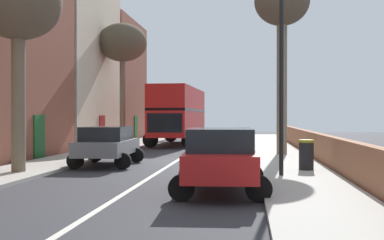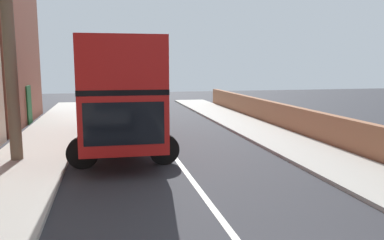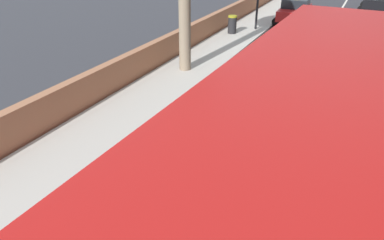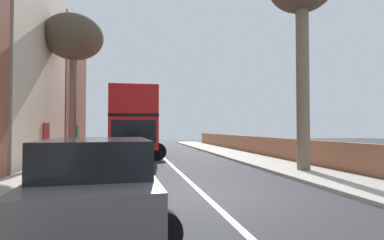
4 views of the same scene
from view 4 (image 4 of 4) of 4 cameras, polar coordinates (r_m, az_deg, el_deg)
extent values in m
plane|color=#333338|center=(8.19, 2.47, -14.32)|extent=(84.00, 84.00, 0.00)
cube|color=silver|center=(8.19, 2.47, -14.29)|extent=(0.16, 54.00, 0.01)
cube|color=#B2ADA3|center=(8.49, -32.64, -13.18)|extent=(2.60, 60.00, 0.12)
cube|color=#B2ADA3|center=(10.47, 30.04, -10.98)|extent=(2.60, 60.00, 0.12)
cube|color=beige|center=(18.92, -32.00, 9.61)|extent=(4.00, 9.22, 10.82)
cube|color=maroon|center=(17.96, -26.13, -3.87)|extent=(0.08, 1.10, 2.10)
cube|color=brown|center=(27.96, -25.04, 5.46)|extent=(4.00, 9.22, 10.37)
cube|color=#194C23|center=(27.35, -21.00, -3.11)|extent=(0.08, 1.10, 2.10)
cube|color=red|center=(20.36, -10.79, -2.32)|extent=(2.77, 10.42, 1.70)
cube|color=black|center=(20.37, -10.78, 0.30)|extent=(2.79, 10.31, 0.16)
cube|color=red|center=(20.41, -10.77, 2.63)|extent=(2.77, 10.42, 1.50)
cube|color=black|center=(15.20, -11.09, -2.23)|extent=(2.20, 0.12, 1.19)
cylinder|color=black|center=(16.91, -6.63, -6.04)|extent=(1.01, 0.33, 1.00)
cylinder|color=black|center=(16.96, -15.35, -5.98)|extent=(1.01, 0.33, 1.00)
cylinder|color=black|center=(23.93, -7.60, -4.74)|extent=(1.01, 0.33, 1.00)
cylinder|color=black|center=(23.96, -13.75, -4.71)|extent=(1.01, 0.33, 1.00)
cube|color=slate|center=(5.72, -17.49, -11.97)|extent=(2.00, 4.41, 0.57)
cube|color=black|center=(5.43, -17.58, -6.49)|extent=(1.77, 2.46, 0.56)
cylinder|color=black|center=(7.23, -24.40, -13.29)|extent=(0.65, 0.25, 0.64)
cylinder|color=black|center=(7.13, -9.08, -13.57)|extent=(0.65, 0.25, 0.64)
cylinder|color=black|center=(4.55, -6.13, -20.57)|extent=(0.65, 0.25, 0.64)
cylinder|color=brown|center=(18.41, -21.84, 3.04)|extent=(0.38, 0.38, 6.29)
ellipsoid|color=#4C4233|center=(19.10, -21.71, 14.53)|extent=(3.35, 3.35, 2.60)
cylinder|color=#7A6B56|center=(13.14, 20.40, 6.89)|extent=(0.52, 0.52, 7.21)
camera|label=1|loc=(14.17, 147.40, 2.31)|focal=43.99mm
camera|label=2|loc=(5.05, -15.59, 15.02)|focal=35.32mm
camera|label=3|loc=(25.18, -11.88, 7.32)|focal=33.25mm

